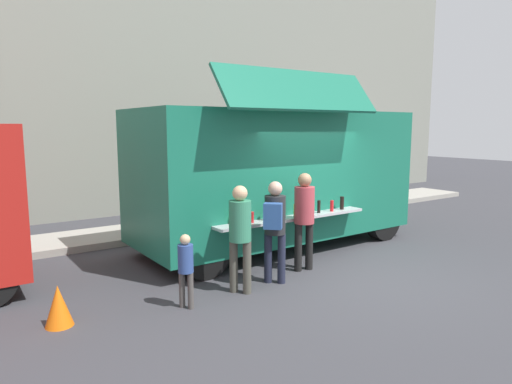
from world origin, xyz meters
name	(u,v)px	position (x,y,z in m)	size (l,w,h in m)	color
ground_plane	(357,275)	(0.00, 0.00, 0.00)	(60.00, 60.00, 0.00)	#38383D
curb_strip	(57,243)	(-3.95, 5.04, 0.07)	(28.00, 1.60, 0.15)	#9E998E
building_behind	(55,41)	(-2.95, 8.94, 5.02)	(32.00, 2.40, 10.04)	gray
food_truck_main	(277,174)	(0.06, 2.42, 1.59)	(6.11, 3.03, 3.61)	#186C52
traffic_cone_orange	(58,306)	(-4.73, 0.79, 0.28)	(0.36, 0.36, 0.55)	orange
trash_bin	(331,195)	(3.92, 4.74, 0.51)	(0.60, 0.60, 1.02)	#2C5C3A
customer_front_ordering	(304,213)	(-0.57, 0.77, 1.06)	(0.37, 0.36, 1.77)	black
customer_mid_with_backpack	(275,222)	(-1.44, 0.50, 1.05)	(0.53, 0.53, 1.71)	#1E2235
customer_rear_waiting	(240,229)	(-2.13, 0.47, 1.01)	(0.35, 0.35, 1.70)	#4A483E
child_near_queue	(186,264)	(-3.10, 0.39, 0.65)	(0.22, 0.22, 1.08)	#4B4643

